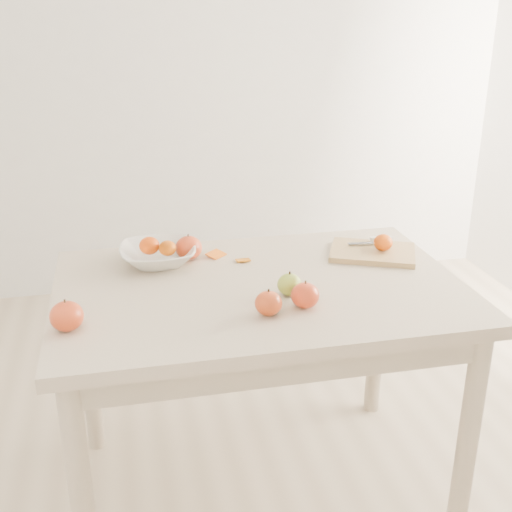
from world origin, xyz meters
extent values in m
plane|color=#C6B293|center=(0.00, 0.00, 0.00)|extent=(3.50, 3.50, 0.00)
plane|color=white|center=(0.00, 1.75, 1.35)|extent=(3.50, 0.00, 3.50)
cube|color=beige|center=(0.00, 0.00, 0.73)|extent=(1.20, 0.80, 0.04)
cylinder|color=#BCAA8E|center=(-0.54, 0.34, 0.35)|extent=(0.06, 0.06, 0.71)
cylinder|color=#BCAA8E|center=(0.54, 0.34, 0.35)|extent=(0.06, 0.06, 0.71)
cylinder|color=#BCAA8E|center=(-0.54, -0.34, 0.35)|extent=(0.06, 0.06, 0.71)
cylinder|color=#BCAA8E|center=(0.54, -0.34, 0.35)|extent=(0.06, 0.06, 0.71)
cube|color=tan|center=(0.42, 0.15, 0.76)|extent=(0.33, 0.29, 0.02)
ellipsoid|color=#E83F08|center=(0.45, 0.14, 0.80)|extent=(0.06, 0.06, 0.05)
imported|color=white|center=(-0.28, 0.23, 0.78)|extent=(0.24, 0.24, 0.06)
ellipsoid|color=#DE4507|center=(-0.31, 0.24, 0.81)|extent=(0.06, 0.06, 0.06)
ellipsoid|color=#CA5807|center=(-0.25, 0.21, 0.81)|extent=(0.06, 0.06, 0.05)
cube|color=orange|center=(-0.09, 0.25, 0.75)|extent=(0.07, 0.07, 0.01)
cube|color=orange|center=(-0.01, 0.19, 0.75)|extent=(0.05, 0.04, 0.01)
cube|color=white|center=(0.48, 0.22, 0.78)|extent=(0.08, 0.03, 0.01)
cube|color=#3B3E43|center=(0.40, 0.20, 0.78)|extent=(0.10, 0.03, 0.00)
ellipsoid|color=olive|center=(0.07, -0.09, 0.78)|extent=(0.07, 0.07, 0.06)
ellipsoid|color=#9A1606|center=(-0.02, -0.20, 0.78)|extent=(0.07, 0.07, 0.07)
ellipsoid|color=maroon|center=(-0.18, 0.24, 0.79)|extent=(0.09, 0.09, 0.08)
ellipsoid|color=maroon|center=(-0.54, -0.17, 0.79)|extent=(0.09, 0.09, 0.08)
ellipsoid|color=maroon|center=(0.09, -0.18, 0.79)|extent=(0.08, 0.08, 0.07)
camera|label=1|loc=(-0.38, -1.69, 1.53)|focal=45.00mm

